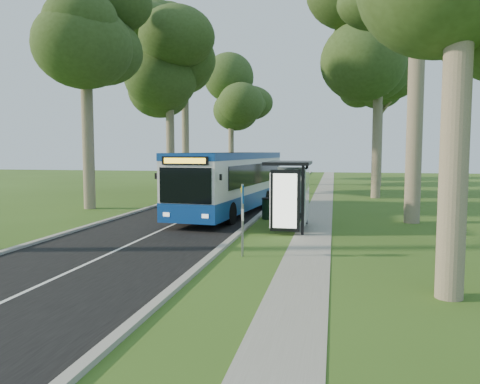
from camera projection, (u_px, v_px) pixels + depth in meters
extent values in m
plane|color=#34531A|center=(233.00, 240.00, 18.09)|extent=(120.00, 120.00, 0.00)
cube|color=black|center=(212.00, 207.00, 28.54)|extent=(7.00, 100.00, 0.02)
cube|color=#9E9B93|center=(268.00, 208.00, 27.85)|extent=(0.25, 100.00, 0.12)
cube|color=#9E9B93|center=(158.00, 205.00, 29.23)|extent=(0.25, 100.00, 0.12)
cube|color=white|center=(212.00, 207.00, 28.54)|extent=(0.12, 100.00, 0.00)
cube|color=gray|center=(319.00, 210.00, 27.26)|extent=(1.50, 100.00, 0.02)
cube|color=white|center=(232.00, 180.00, 25.58)|extent=(3.84, 12.74, 2.98)
cube|color=navy|center=(232.00, 199.00, 25.68)|extent=(3.87, 12.77, 0.84)
cube|color=navy|center=(232.00, 156.00, 25.47)|extent=(3.87, 12.77, 0.33)
cube|color=black|center=(199.00, 186.00, 19.43)|extent=(2.35, 0.28, 1.52)
cube|color=yellow|center=(199.00, 161.00, 19.30)|extent=(1.87, 0.21, 0.23)
cube|color=black|center=(200.00, 220.00, 19.62)|extent=(2.51, 0.37, 0.31)
cylinder|color=black|center=(190.00, 212.00, 22.16)|extent=(0.40, 1.11, 1.09)
cylinder|color=black|center=(239.00, 213.00, 21.69)|extent=(0.40, 1.11, 1.09)
cylinder|color=black|center=(226.00, 197.00, 29.51)|extent=(0.40, 1.11, 1.09)
cylinder|color=black|center=(263.00, 198.00, 29.04)|extent=(0.40, 1.11, 1.09)
cylinder|color=gray|center=(243.00, 220.00, 15.16)|extent=(0.08, 0.08, 2.37)
cube|color=navy|center=(243.00, 194.00, 15.08)|extent=(0.14, 0.33, 0.59)
cylinder|color=yellow|center=(241.00, 190.00, 15.08)|extent=(0.08, 0.20, 0.21)
cube|color=white|center=(243.00, 215.00, 15.14)|extent=(0.14, 0.29, 0.38)
cube|color=black|center=(303.00, 201.00, 18.96)|extent=(0.11, 0.11, 2.84)
cube|color=black|center=(307.00, 194.00, 21.80)|extent=(0.11, 0.11, 2.84)
cube|color=black|center=(289.00, 163.00, 20.39)|extent=(1.89, 3.48, 0.14)
cube|color=silver|center=(307.00, 195.00, 20.35)|extent=(0.05, 2.90, 2.28)
cube|color=black|center=(285.00, 201.00, 18.97)|extent=(1.20, 0.19, 2.50)
cube|color=white|center=(285.00, 201.00, 18.88)|extent=(0.97, 0.02, 2.22)
cube|color=black|center=(297.00, 217.00, 20.87)|extent=(0.44, 2.05, 0.07)
cylinder|color=black|center=(268.00, 209.00, 23.59)|extent=(0.57, 0.57, 1.03)
cylinder|color=black|center=(268.00, 198.00, 23.54)|extent=(0.62, 0.62, 0.06)
imported|color=white|center=(203.00, 181.00, 41.78)|extent=(2.04, 4.55, 1.52)
imported|color=#A1A4A9|center=(205.00, 177.00, 45.97)|extent=(2.94, 5.46, 1.71)
cylinder|color=#7A6B56|center=(87.00, 113.00, 27.48)|extent=(0.68, 0.68, 11.29)
ellipsoid|color=#2E441A|center=(84.00, 9.00, 26.96)|extent=(5.20, 5.20, 7.74)
cylinder|color=#7A6B56|center=(170.00, 129.00, 36.99)|extent=(0.66, 0.66, 10.40)
ellipsoid|color=#2E441A|center=(169.00, 58.00, 36.51)|extent=(5.20, 5.20, 7.13)
cylinder|color=#7A6B56|center=(185.00, 122.00, 47.05)|extent=(0.72, 0.72, 12.64)
ellipsoid|color=#2E441A|center=(185.00, 55.00, 46.47)|extent=(5.20, 5.20, 8.67)
cylinder|color=#7A6B56|center=(231.00, 136.00, 56.41)|extent=(0.66, 0.66, 10.50)
ellipsoid|color=#2E441A|center=(231.00, 89.00, 55.93)|extent=(5.20, 5.20, 7.20)
cylinder|color=#7A6B56|center=(457.00, 92.00, 10.53)|extent=(0.63, 0.63, 9.52)
cylinder|color=#7A6B56|center=(416.00, 82.00, 21.88)|extent=(0.74, 0.74, 13.31)
cylinder|color=#7A6B56|center=(377.00, 123.00, 33.84)|extent=(0.67, 0.67, 10.90)
ellipsoid|color=#2E441A|center=(379.00, 42.00, 33.34)|extent=(5.20, 5.20, 7.47)
cylinder|color=#7A6B56|center=(379.00, 137.00, 45.38)|extent=(0.63, 0.63, 9.54)
ellipsoid|color=#2E441A|center=(380.00, 85.00, 44.94)|extent=(5.20, 5.20, 6.54)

